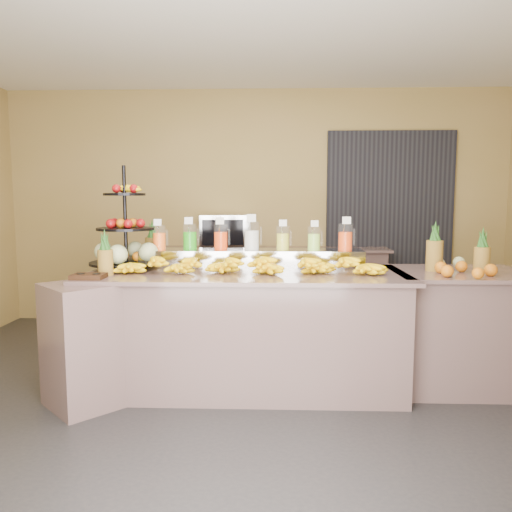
# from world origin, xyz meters

# --- Properties ---
(ground) EXTENTS (6.00, 6.00, 0.00)m
(ground) POSITION_xyz_m (0.00, 0.00, 0.00)
(ground) COLOR black
(ground) RESTS_ON ground
(room_envelope) EXTENTS (6.04, 5.02, 2.82)m
(room_envelope) POSITION_xyz_m (0.19, 0.79, 1.88)
(room_envelope) COLOR olive
(room_envelope) RESTS_ON ground
(buffet_counter) EXTENTS (2.75, 1.25, 0.93)m
(buffet_counter) POSITION_xyz_m (-0.12, 0.26, 0.47)
(buffet_counter) COLOR gray
(buffet_counter) RESTS_ON ground
(right_counter) EXTENTS (1.08, 0.88, 0.93)m
(right_counter) POSITION_xyz_m (1.70, 0.40, 0.47)
(right_counter) COLOR gray
(right_counter) RESTS_ON ground
(back_ledge) EXTENTS (3.10, 0.55, 0.93)m
(back_ledge) POSITION_xyz_m (0.00, 2.25, 0.47)
(back_ledge) COLOR gray
(back_ledge) RESTS_ON ground
(pitcher_tray) EXTENTS (1.85, 0.30, 0.15)m
(pitcher_tray) POSITION_xyz_m (0.03, 0.58, 1.01)
(pitcher_tray) COLOR gray
(pitcher_tray) RESTS_ON buffet_counter
(juice_pitcher_orange_a) EXTENTS (0.11, 0.11, 0.27)m
(juice_pitcher_orange_a) POSITION_xyz_m (-0.75, 0.58, 1.17)
(juice_pitcher_orange_a) COLOR silver
(juice_pitcher_orange_a) RESTS_ON pitcher_tray
(juice_pitcher_green) EXTENTS (0.12, 0.12, 0.28)m
(juice_pitcher_green) POSITION_xyz_m (-0.49, 0.58, 1.18)
(juice_pitcher_green) COLOR silver
(juice_pitcher_green) RESTS_ON pitcher_tray
(juice_pitcher_orange_b) EXTENTS (0.12, 0.12, 0.28)m
(juice_pitcher_orange_b) POSITION_xyz_m (-0.23, 0.58, 1.18)
(juice_pitcher_orange_b) COLOR silver
(juice_pitcher_orange_b) RESTS_ON pitcher_tray
(juice_pitcher_milk) EXTENTS (0.13, 0.13, 0.31)m
(juice_pitcher_milk) POSITION_xyz_m (0.03, 0.58, 1.18)
(juice_pitcher_milk) COLOR silver
(juice_pitcher_milk) RESTS_ON pitcher_tray
(juice_pitcher_lemon) EXTENTS (0.11, 0.11, 0.26)m
(juice_pitcher_lemon) POSITION_xyz_m (0.29, 0.58, 1.17)
(juice_pitcher_lemon) COLOR silver
(juice_pitcher_lemon) RESTS_ON pitcher_tray
(juice_pitcher_lime) EXTENTS (0.11, 0.11, 0.26)m
(juice_pitcher_lime) POSITION_xyz_m (0.55, 0.58, 1.17)
(juice_pitcher_lime) COLOR silver
(juice_pitcher_lime) RESTS_ON pitcher_tray
(juice_pitcher_orange_c) EXTENTS (0.12, 0.12, 0.29)m
(juice_pitcher_orange_c) POSITION_xyz_m (0.81, 0.58, 1.18)
(juice_pitcher_orange_c) COLOR silver
(juice_pitcher_orange_c) RESTS_ON pitcher_tray
(banana_heap) EXTENTS (2.06, 0.19, 0.17)m
(banana_heap) POSITION_xyz_m (0.00, 0.27, 1.01)
(banana_heap) COLOR #EDB60B
(banana_heap) RESTS_ON buffet_counter
(fruit_stand) EXTENTS (0.65, 0.65, 0.84)m
(fruit_stand) POSITION_xyz_m (-0.97, 0.48, 1.15)
(fruit_stand) COLOR black
(fruit_stand) RESTS_ON buffet_counter
(condiment_caddy) EXTENTS (0.23, 0.17, 0.03)m
(condiment_caddy) POSITION_xyz_m (-1.12, -0.06, 0.95)
(condiment_caddy) COLOR #321C0E
(condiment_caddy) RESTS_ON buffet_counter
(pineapple_left_a) EXTENTS (0.11, 0.11, 0.35)m
(pineapple_left_a) POSITION_xyz_m (-1.06, 0.11, 1.06)
(pineapple_left_a) COLOR brown
(pineapple_left_a) RESTS_ON buffet_counter
(pineapple_left_b) EXTENTS (0.13, 0.13, 0.40)m
(pineapple_left_b) POSITION_xyz_m (-0.84, 0.73, 1.08)
(pineapple_left_b) COLOR brown
(pineapple_left_b) RESTS_ON buffet_counter
(right_fruit_pile) EXTENTS (0.46, 0.44, 0.24)m
(right_fruit_pile) POSITION_xyz_m (1.65, 0.28, 1.01)
(right_fruit_pile) COLOR brown
(right_fruit_pile) RESTS_ON right_counter
(oven_warmer) EXTENTS (0.63, 0.48, 0.39)m
(oven_warmer) POSITION_xyz_m (-0.36, 2.25, 1.12)
(oven_warmer) COLOR gray
(oven_warmer) RESTS_ON back_ledge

